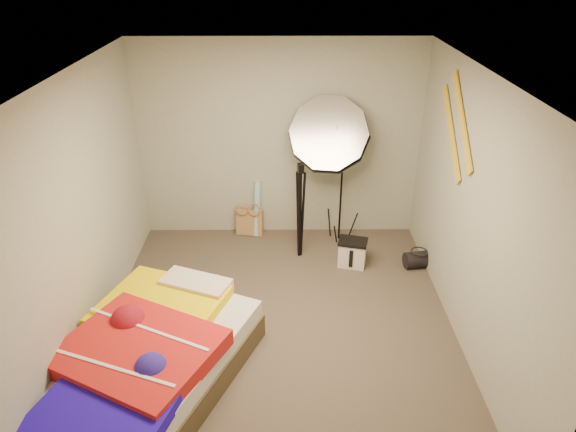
{
  "coord_description": "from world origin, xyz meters",
  "views": [
    {
      "loc": [
        0.07,
        -4.04,
        3.41
      ],
      "look_at": [
        0.1,
        0.6,
        0.95
      ],
      "focal_mm": 32.0,
      "sensor_mm": 36.0,
      "label": 1
    }
  ],
  "objects_px": {
    "camera_tripod": "(300,205)",
    "bed": "(147,357)",
    "duffel_bag": "(418,260)",
    "photo_umbrella": "(329,136)",
    "tote_bag": "(250,222)",
    "wrapping_roll": "(257,209)",
    "camera_case": "(352,254)"
  },
  "relations": [
    {
      "from": "camera_tripod",
      "to": "camera_case",
      "type": "bearing_deg",
      "value": -19.78
    },
    {
      "from": "camera_case",
      "to": "camera_tripod",
      "type": "height_order",
      "value": "camera_tripod"
    },
    {
      "from": "bed",
      "to": "wrapping_roll",
      "type": "bearing_deg",
      "value": 72.58
    },
    {
      "from": "duffel_bag",
      "to": "bed",
      "type": "distance_m",
      "value": 3.31
    },
    {
      "from": "wrapping_roll",
      "to": "bed",
      "type": "xyz_separation_m",
      "value": [
        -0.82,
        -2.62,
        -0.09
      ]
    },
    {
      "from": "photo_umbrella",
      "to": "camera_tripod",
      "type": "height_order",
      "value": "photo_umbrella"
    },
    {
      "from": "photo_umbrella",
      "to": "camera_tripod",
      "type": "distance_m",
      "value": 0.87
    },
    {
      "from": "camera_case",
      "to": "photo_umbrella",
      "type": "distance_m",
      "value": 1.42
    },
    {
      "from": "wrapping_roll",
      "to": "camera_tripod",
      "type": "distance_m",
      "value": 0.84
    },
    {
      "from": "tote_bag",
      "to": "wrapping_roll",
      "type": "height_order",
      "value": "wrapping_roll"
    },
    {
      "from": "tote_bag",
      "to": "photo_umbrella",
      "type": "height_order",
      "value": "photo_umbrella"
    },
    {
      "from": "tote_bag",
      "to": "camera_tripod",
      "type": "height_order",
      "value": "camera_tripod"
    },
    {
      "from": "camera_tripod",
      "to": "bed",
      "type": "bearing_deg",
      "value": -123.35
    },
    {
      "from": "wrapping_roll",
      "to": "camera_case",
      "type": "distance_m",
      "value": 1.41
    },
    {
      "from": "wrapping_roll",
      "to": "tote_bag",
      "type": "bearing_deg",
      "value": 180.0
    },
    {
      "from": "tote_bag",
      "to": "wrapping_roll",
      "type": "relative_size",
      "value": 0.48
    },
    {
      "from": "photo_umbrella",
      "to": "tote_bag",
      "type": "bearing_deg",
      "value": 167.43
    },
    {
      "from": "tote_bag",
      "to": "duffel_bag",
      "type": "height_order",
      "value": "tote_bag"
    },
    {
      "from": "camera_tripod",
      "to": "duffel_bag",
      "type": "bearing_deg",
      "value": -10.88
    },
    {
      "from": "duffel_bag",
      "to": "bed",
      "type": "xyz_separation_m",
      "value": [
        -2.77,
        -1.8,
        0.18
      ]
    },
    {
      "from": "camera_case",
      "to": "bed",
      "type": "distance_m",
      "value": 2.72
    },
    {
      "from": "duffel_bag",
      "to": "camera_tripod",
      "type": "height_order",
      "value": "camera_tripod"
    },
    {
      "from": "tote_bag",
      "to": "duffel_bag",
      "type": "distance_m",
      "value": 2.2
    },
    {
      "from": "wrapping_roll",
      "to": "camera_case",
      "type": "xyz_separation_m",
      "value": [
        1.16,
        -0.76,
        -0.21
      ]
    },
    {
      "from": "bed",
      "to": "photo_umbrella",
      "type": "distance_m",
      "value": 3.16
    },
    {
      "from": "tote_bag",
      "to": "photo_umbrella",
      "type": "distance_m",
      "value": 1.61
    },
    {
      "from": "camera_case",
      "to": "camera_tripod",
      "type": "relative_size",
      "value": 0.26
    },
    {
      "from": "wrapping_roll",
      "to": "camera_tripod",
      "type": "relative_size",
      "value": 0.6
    },
    {
      "from": "wrapping_roll",
      "to": "camera_tripod",
      "type": "xyz_separation_m",
      "value": [
        0.54,
        -0.54,
        0.33
      ]
    },
    {
      "from": "photo_umbrella",
      "to": "duffel_bag",
      "type": "bearing_deg",
      "value": -29.14
    },
    {
      "from": "tote_bag",
      "to": "wrapping_roll",
      "type": "bearing_deg",
      "value": 10.62
    },
    {
      "from": "duffel_bag",
      "to": "photo_umbrella",
      "type": "bearing_deg",
      "value": 141.71
    }
  ]
}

